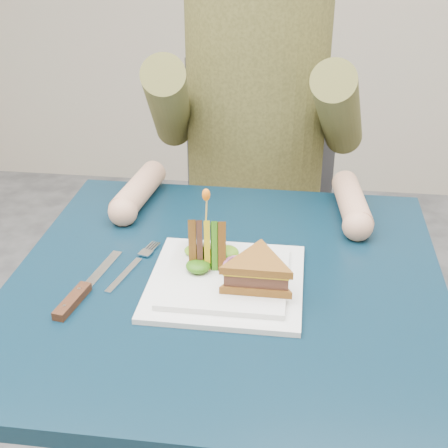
# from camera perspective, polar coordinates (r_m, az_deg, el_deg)

# --- Properties ---
(table) EXTENTS (0.75, 0.75, 0.73)m
(table) POSITION_cam_1_polar(r_m,az_deg,el_deg) (1.13, 0.22, -8.33)
(table) COLOR black
(table) RESTS_ON ground
(chair) EXTENTS (0.42, 0.40, 0.93)m
(chair) POSITION_cam_1_polar(r_m,az_deg,el_deg) (1.75, 2.97, 1.54)
(chair) COLOR #47474C
(chair) RESTS_ON ground
(diner) EXTENTS (0.54, 0.59, 0.74)m
(diner) POSITION_cam_1_polar(r_m,az_deg,el_deg) (1.51, 2.95, 12.39)
(diner) COLOR #4B4822
(diner) RESTS_ON chair
(plate) EXTENTS (0.26, 0.26, 0.02)m
(plate) POSITION_cam_1_polar(r_m,az_deg,el_deg) (1.06, 0.18, -5.15)
(plate) COLOR white
(plate) RESTS_ON table
(sandwich_flat) EXTENTS (0.14, 0.14, 0.05)m
(sandwich_flat) POSITION_cam_1_polar(r_m,az_deg,el_deg) (1.02, 3.08, -4.42)
(sandwich_flat) COLOR brown
(sandwich_flat) RESTS_ON plate
(sandwich_upright) EXTENTS (0.09, 0.14, 0.14)m
(sandwich_upright) POSITION_cam_1_polar(r_m,az_deg,el_deg) (1.08, -1.58, -1.71)
(sandwich_upright) COLOR brown
(sandwich_upright) RESTS_ON plate
(fork) EXTENTS (0.06, 0.18, 0.01)m
(fork) POSITION_cam_1_polar(r_m,az_deg,el_deg) (1.12, -8.41, -3.90)
(fork) COLOR silver
(fork) RESTS_ON table
(knife) EXTENTS (0.05, 0.22, 0.02)m
(knife) POSITION_cam_1_polar(r_m,az_deg,el_deg) (1.06, -13.18, -6.31)
(knife) COLOR silver
(knife) RESTS_ON table
(toothpick) EXTENTS (0.01, 0.01, 0.06)m
(toothpick) POSITION_cam_1_polar(r_m,az_deg,el_deg) (1.05, -1.62, 1.32)
(toothpick) COLOR tan
(toothpick) RESTS_ON sandwich_upright
(toothpick_frill) EXTENTS (0.01, 0.01, 0.02)m
(toothpick_frill) POSITION_cam_1_polar(r_m,az_deg,el_deg) (1.04, -1.65, 2.69)
(toothpick_frill) COLOR orange
(toothpick_frill) RESTS_ON sandwich_upright
(lettuce_spill) EXTENTS (0.15, 0.13, 0.02)m
(lettuce_spill) POSITION_cam_1_polar(r_m,az_deg,el_deg) (1.06, 0.52, -3.92)
(lettuce_spill) COLOR #337A14
(lettuce_spill) RESTS_ON plate
(onion_ring) EXTENTS (0.04, 0.04, 0.02)m
(onion_ring) POSITION_cam_1_polar(r_m,az_deg,el_deg) (1.05, 1.03, -3.87)
(onion_ring) COLOR #9E4C7A
(onion_ring) RESTS_ON plate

